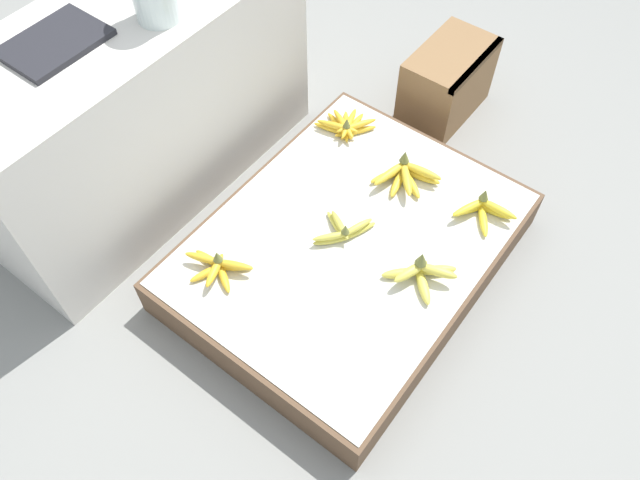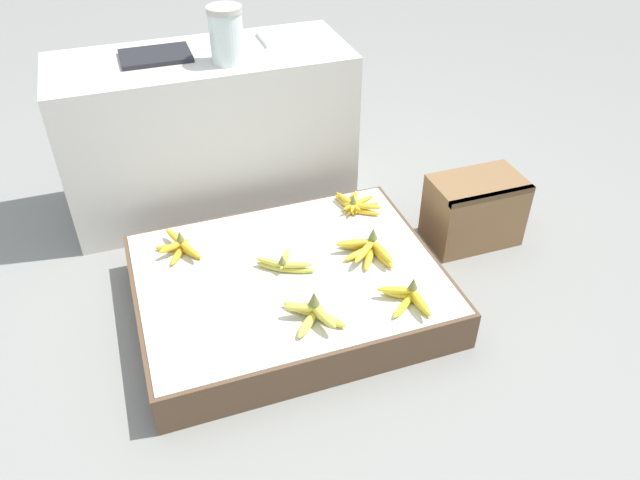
# 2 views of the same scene
# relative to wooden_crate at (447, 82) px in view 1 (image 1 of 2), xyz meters

# --- Properties ---
(ground_plane) EXTENTS (10.00, 10.00, 0.00)m
(ground_plane) POSITION_rel_wooden_crate_xyz_m (-0.85, -0.14, -0.15)
(ground_plane) COLOR gray
(display_platform) EXTENTS (1.10, 0.85, 0.16)m
(display_platform) POSITION_rel_wooden_crate_xyz_m (-0.85, -0.14, -0.07)
(display_platform) COLOR brown
(display_platform) RESTS_ON ground_plane
(back_vendor_table) EXTENTS (1.23, 0.49, 0.69)m
(back_vendor_table) POSITION_rel_wooden_crate_xyz_m (-0.97, 0.67, 0.20)
(back_vendor_table) COLOR beige
(back_vendor_table) RESTS_ON ground_plane
(wooden_crate) EXTENTS (0.38, 0.23, 0.29)m
(wooden_crate) POSITION_rel_wooden_crate_xyz_m (0.00, 0.00, 0.00)
(wooden_crate) COLOR olive
(wooden_crate) RESTS_ON ground_plane
(banana_bunch_front_midleft) EXTENTS (0.19, 0.21, 0.11)m
(banana_bunch_front_midleft) POSITION_rel_wooden_crate_xyz_m (-0.85, -0.41, 0.05)
(banana_bunch_front_midleft) COLOR #DBCC4C
(banana_bunch_front_midleft) RESTS_ON display_platform
(banana_bunch_front_midright) EXTENTS (0.15, 0.19, 0.10)m
(banana_bunch_front_midright) POSITION_rel_wooden_crate_xyz_m (-0.51, -0.43, 0.04)
(banana_bunch_front_midright) COLOR yellow
(banana_bunch_front_midright) RESTS_ON display_platform
(banana_bunch_middle_midleft) EXTENTS (0.20, 0.17, 0.08)m
(banana_bunch_middle_midleft) POSITION_rel_wooden_crate_xyz_m (-0.86, -0.12, 0.04)
(banana_bunch_middle_midleft) COLOR gold
(banana_bunch_middle_midleft) RESTS_ON display_platform
(banana_bunch_middle_midright) EXTENTS (0.18, 0.21, 0.10)m
(banana_bunch_middle_midright) POSITION_rel_wooden_crate_xyz_m (-0.55, -0.15, 0.04)
(banana_bunch_middle_midright) COLOR gold
(banana_bunch_middle_midright) RESTS_ON display_platform
(banana_bunch_back_left) EXTENTS (0.17, 0.21, 0.09)m
(banana_bunch_back_left) POSITION_rel_wooden_crate_xyz_m (-1.21, 0.11, 0.04)
(banana_bunch_back_left) COLOR gold
(banana_bunch_back_left) RESTS_ON display_platform
(banana_bunch_back_midright) EXTENTS (0.17, 0.20, 0.08)m
(banana_bunch_back_midright) POSITION_rel_wooden_crate_xyz_m (-0.47, 0.15, 0.04)
(banana_bunch_back_midright) COLOR gold
(banana_bunch_back_midright) RESTS_ON display_platform
(foam_tray_dark) EXTENTS (0.28, 0.20, 0.02)m
(foam_tray_dark) POSITION_rel_wooden_crate_xyz_m (-1.14, 0.70, 0.56)
(foam_tray_dark) COLOR #232328
(foam_tray_dark) RESTS_ON back_vendor_table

